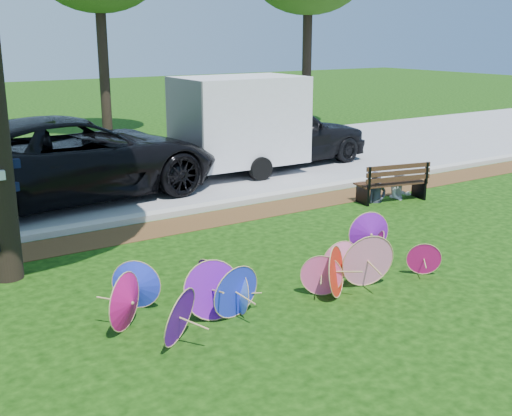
{
  "coord_description": "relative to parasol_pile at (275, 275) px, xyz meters",
  "views": [
    {
      "loc": [
        -4.83,
        -6.16,
        3.57
      ],
      "look_at": [
        0.5,
        2.0,
        0.9
      ],
      "focal_mm": 45.0,
      "sensor_mm": 36.0,
      "label": 1
    }
  ],
  "objects": [
    {
      "name": "cargo_trailer",
      "position": [
        3.93,
        7.27,
        1.04
      ],
      "size": [
        3.18,
        2.05,
        2.8
      ],
      "primitive_type": "cube",
      "rotation": [
        0.0,
        0.0,
        -0.02
      ],
      "color": "white",
      "rests_on": "ground"
    },
    {
      "name": "park_bench",
      "position": [
        5.21,
        3.07,
        0.07
      ],
      "size": [
        1.71,
        0.93,
        0.84
      ],
      "primitive_type": null,
      "rotation": [
        0.0,
        0.0,
        -0.21
      ],
      "color": "black",
      "rests_on": "ground"
    },
    {
      "name": "black_van",
      "position": [
        -0.56,
        7.0,
        0.56
      ],
      "size": [
        6.89,
        3.72,
        1.84
      ],
      "primitive_type": "imported",
      "rotation": [
        0.0,
        0.0,
        1.68
      ],
      "color": "black",
      "rests_on": "ground"
    },
    {
      "name": "street",
      "position": [
        0.09,
        8.75,
        -0.35
      ],
      "size": [
        90.0,
        8.0,
        0.01
      ],
      "primitive_type": "cube",
      "color": "gray",
      "rests_on": "ground"
    },
    {
      "name": "person_left",
      "position": [
        4.86,
        3.12,
        0.3
      ],
      "size": [
        0.49,
        0.33,
        1.31
      ],
      "primitive_type": "imported",
      "rotation": [
        0.0,
        0.0,
        -0.04
      ],
      "color": "#343647",
      "rests_on": "ground"
    },
    {
      "name": "dark_pickup",
      "position": [
        5.52,
        7.64,
        0.51
      ],
      "size": [
        5.18,
        2.29,
        1.73
      ],
      "primitive_type": "imported",
      "rotation": [
        0.0,
        0.0,
        1.62
      ],
      "color": "black",
      "rests_on": "ground"
    },
    {
      "name": "curb",
      "position": [
        0.09,
        4.6,
        -0.3
      ],
      "size": [
        90.0,
        0.3,
        0.12
      ],
      "primitive_type": "cube",
      "color": "#B7B5AD",
      "rests_on": "ground"
    },
    {
      "name": "mulch_strip",
      "position": [
        0.09,
        3.9,
        -0.35
      ],
      "size": [
        90.0,
        1.0,
        0.01
      ],
      "primitive_type": "cube",
      "color": "#472D16",
      "rests_on": "ground"
    },
    {
      "name": "person_right",
      "position": [
        5.56,
        3.12,
        0.24
      ],
      "size": [
        0.65,
        0.55,
        1.19
      ],
      "primitive_type": "imported",
      "rotation": [
        0.0,
        0.0,
        -0.19
      ],
      "color": "silver",
      "rests_on": "ground"
    },
    {
      "name": "parasol_pile",
      "position": [
        0.0,
        0.0,
        0.0
      ],
      "size": [
        5.13,
        1.81,
        0.82
      ],
      "color": "#6F11AC",
      "rests_on": "ground"
    },
    {
      "name": "ground",
      "position": [
        0.09,
        -0.6,
        -0.36
      ],
      "size": [
        90.0,
        90.0,
        0.0
      ],
      "primitive_type": "plane",
      "color": "black",
      "rests_on": "ground"
    }
  ]
}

